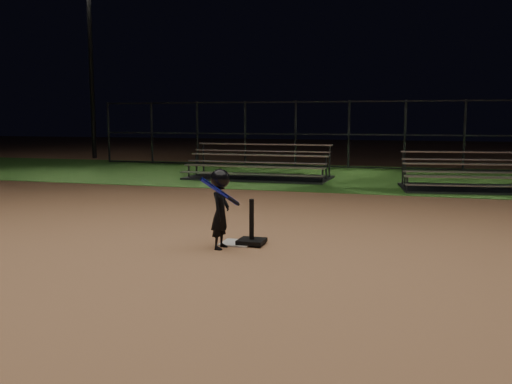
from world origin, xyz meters
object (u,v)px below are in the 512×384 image
Objects in this scene: child_batter at (220,207)px; light_pole_left at (90,49)px; batting_tee at (252,236)px; bleacher_left at (259,172)px; home_plate at (237,243)px; bleacher_right at (481,183)px.

light_pole_left reaches higher than child_batter.
bleacher_left is (-2.40, 8.59, 0.08)m from batting_tee.
child_batter is at bearing -110.54° from home_plate.
bleacher_right is at bearing -24.54° from light_pole_left.
child_batter is 0.27× the size of bleacher_right.
child_batter is at bearing -135.89° from batting_tee.
home_plate is 0.10× the size of bleacher_left.
light_pole_left reaches higher than batting_tee.
child_batter is 19.84m from light_pole_left.
light_pole_left is at bearing 147.62° from bleacher_left.
light_pole_left is at bearing 129.30° from batting_tee.
batting_tee is 0.57× the size of child_batter.
batting_tee reaches higher than home_plate.
child_batter is (-0.36, -0.35, 0.47)m from batting_tee.
bleacher_left is at bearing 104.19° from home_plate.
bleacher_right is at bearing 63.00° from batting_tee.
bleacher_left is at bearing 105.61° from batting_tee.
home_plate is 19.79m from light_pole_left.
home_plate is 0.39× the size of child_batter.
bleacher_left reaches higher than bleacher_right.
bleacher_right reaches higher than batting_tee.
bleacher_left is at bearing 13.58° from child_batter.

